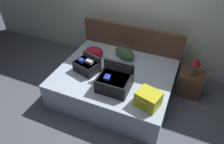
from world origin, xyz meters
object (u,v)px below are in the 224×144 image
(bed, at_px, (115,83))
(nightstand, at_px, (190,83))
(hard_case_medium, at_px, (87,66))
(duffel_bag, at_px, (125,53))
(hard_case_small, at_px, (148,99))
(hard_case_large, at_px, (114,81))
(table_lamp, at_px, (196,62))
(pillow_near_headboard, at_px, (94,52))

(bed, distance_m, nightstand, 1.44)
(bed, xyz_separation_m, hard_case_medium, (-0.48, -0.15, 0.38))
(duffel_bag, relative_size, nightstand, 1.09)
(hard_case_medium, xyz_separation_m, hard_case_small, (1.24, -0.38, 0.01))
(hard_case_large, xyz_separation_m, hard_case_small, (0.60, -0.15, -0.02))
(hard_case_medium, distance_m, table_lamp, 1.94)
(hard_case_medium, bearing_deg, table_lamp, 38.09)
(bed, height_order, nightstand, bed)
(bed, height_order, hard_case_small, hard_case_small)
(pillow_near_headboard, bearing_deg, hard_case_medium, -78.83)
(bed, distance_m, duffel_bag, 0.63)
(hard_case_small, distance_m, pillow_near_headboard, 1.56)
(duffel_bag, bearing_deg, table_lamp, 4.22)
(hard_case_large, distance_m, hard_case_medium, 0.67)
(hard_case_large, bearing_deg, duffel_bag, 98.93)
(pillow_near_headboard, relative_size, nightstand, 0.77)
(nightstand, bearing_deg, hard_case_medium, -157.40)
(hard_case_large, xyz_separation_m, table_lamp, (1.16, 0.97, 0.07))
(bed, bearing_deg, hard_case_small, -34.87)
(hard_case_medium, bearing_deg, bed, 32.98)
(bed, relative_size, hard_case_small, 5.09)
(hard_case_large, xyz_separation_m, duffel_bag, (-0.15, 0.88, -0.02))
(hard_case_medium, xyz_separation_m, table_lamp, (1.79, 0.74, 0.09))
(hard_case_small, relative_size, duffel_bag, 0.79)
(hard_case_medium, height_order, pillow_near_headboard, hard_case_medium)
(bed, xyz_separation_m, hard_case_large, (0.15, -0.38, 0.40))
(bed, bearing_deg, pillow_near_headboard, 152.29)
(bed, distance_m, hard_case_small, 1.00)
(hard_case_medium, bearing_deg, nightstand, 38.09)
(duffel_bag, bearing_deg, hard_case_small, -53.76)
(hard_case_small, relative_size, nightstand, 0.86)
(hard_case_large, relative_size, duffel_bag, 1.03)
(hard_case_medium, bearing_deg, hard_case_large, -4.48)
(table_lamp, bearing_deg, bed, -155.61)
(hard_case_small, height_order, duffel_bag, duffel_bag)
(pillow_near_headboard, height_order, table_lamp, table_lamp)
(bed, relative_size, nightstand, 4.39)
(hard_case_large, height_order, pillow_near_headboard, hard_case_large)
(pillow_near_headboard, bearing_deg, nightstand, 8.90)
(pillow_near_headboard, bearing_deg, duffel_bag, 19.00)
(bed, bearing_deg, hard_case_medium, -162.51)
(hard_case_medium, relative_size, duffel_bag, 0.96)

